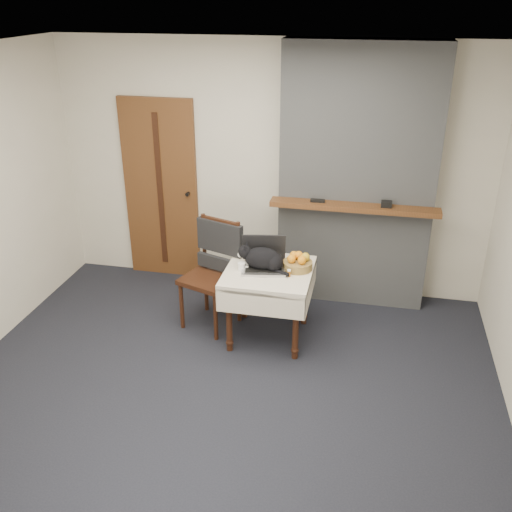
{
  "coord_description": "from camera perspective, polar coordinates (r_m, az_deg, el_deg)",
  "views": [
    {
      "loc": [
        1.05,
        -3.61,
        3.0
      ],
      "look_at": [
        0.1,
        0.85,
        0.85
      ],
      "focal_mm": 40.0,
      "sensor_mm": 36.0,
      "label": 1
    }
  ],
  "objects": [
    {
      "name": "desk_clutter",
      "position": [
        5.17,
        3.59,
        -1.21
      ],
      "size": [
        0.16,
        0.03,
        0.01
      ],
      "primitive_type": "cube",
      "rotation": [
        0.0,
        0.0,
        0.05
      ],
      "color": "black",
      "rests_on": "side_table"
    },
    {
      "name": "room_shell",
      "position": [
        4.39,
        -2.37,
        8.78
      ],
      "size": [
        4.52,
        4.01,
        2.61
      ],
      "color": "beige",
      "rests_on": "ground"
    },
    {
      "name": "door",
      "position": [
        6.35,
        -9.48,
        6.47
      ],
      "size": [
        0.82,
        0.1,
        2.0
      ],
      "color": "brown",
      "rests_on": "ground"
    },
    {
      "name": "chimney",
      "position": [
        5.72,
        10.04,
        7.48
      ],
      "size": [
        1.62,
        0.48,
        2.6
      ],
      "color": "gray",
      "rests_on": "ground"
    },
    {
      "name": "laptop",
      "position": [
        5.16,
        0.78,
        -0.41
      ],
      "size": [
        0.44,
        0.4,
        0.29
      ],
      "rotation": [
        0.0,
        0.0,
        0.18
      ],
      "color": "#B7B7BC",
      "rests_on": "side_table"
    },
    {
      "name": "fruit_basket",
      "position": [
        5.15,
        4.21,
        -0.67
      ],
      "size": [
        0.27,
        0.27,
        0.15
      ],
      "color": "olive",
      "rests_on": "side_table"
    },
    {
      "name": "cat",
      "position": [
        5.1,
        0.78,
        -0.31
      ],
      "size": [
        0.49,
        0.23,
        0.24
      ],
      "rotation": [
        0.0,
        0.0,
        -0.03
      ],
      "color": "black",
      "rests_on": "side_table"
    },
    {
      "name": "pill_bottle",
      "position": [
        5.02,
        3.32,
        -1.7
      ],
      "size": [
        0.03,
        0.03,
        0.07
      ],
      "color": "#9A5313",
      "rests_on": "side_table"
    },
    {
      "name": "cream_jar",
      "position": [
        5.12,
        -1.44,
        -1.07
      ],
      "size": [
        0.07,
        0.07,
        0.08
      ],
      "primitive_type": "cylinder",
      "color": "white",
      "rests_on": "side_table"
    },
    {
      "name": "chair",
      "position": [
        5.44,
        -4.06,
        -0.24
      ],
      "size": [
        0.6,
        0.59,
        1.05
      ],
      "rotation": [
        0.0,
        0.0,
        -0.34
      ],
      "color": "#321A0D",
      "rests_on": "ground"
    },
    {
      "name": "side_table",
      "position": [
        5.19,
        1.27,
        -2.54
      ],
      "size": [
        0.78,
        0.78,
        0.7
      ],
      "color": "#321A0D",
      "rests_on": "ground"
    },
    {
      "name": "ground",
      "position": [
        4.81,
        -3.37,
        -13.44
      ],
      "size": [
        4.5,
        4.5,
        0.0
      ],
      "primitive_type": "plane",
      "color": "black",
      "rests_on": "ground"
    }
  ]
}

